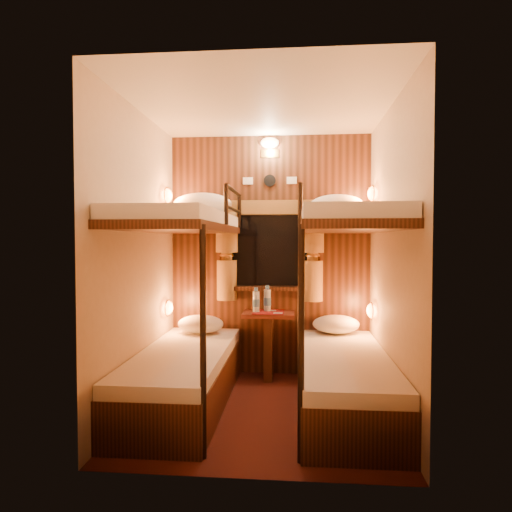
# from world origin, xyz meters

# --- Properties ---
(floor) EXTENTS (2.10, 2.10, 0.00)m
(floor) POSITION_xyz_m (0.00, 0.00, 0.00)
(floor) COLOR #38160F
(floor) RESTS_ON ground
(ceiling) EXTENTS (2.10, 2.10, 0.00)m
(ceiling) POSITION_xyz_m (0.00, 0.00, 2.40)
(ceiling) COLOR silver
(ceiling) RESTS_ON wall_back
(wall_back) EXTENTS (2.40, 0.00, 2.40)m
(wall_back) POSITION_xyz_m (0.00, 1.05, 1.20)
(wall_back) COLOR #C6B293
(wall_back) RESTS_ON floor
(wall_front) EXTENTS (2.40, 0.00, 2.40)m
(wall_front) POSITION_xyz_m (0.00, -1.05, 1.20)
(wall_front) COLOR #C6B293
(wall_front) RESTS_ON floor
(wall_left) EXTENTS (0.00, 2.40, 2.40)m
(wall_left) POSITION_xyz_m (-1.00, 0.00, 1.20)
(wall_left) COLOR #C6B293
(wall_left) RESTS_ON floor
(wall_right) EXTENTS (0.00, 2.40, 2.40)m
(wall_right) POSITION_xyz_m (1.00, 0.00, 1.20)
(wall_right) COLOR #C6B293
(wall_right) RESTS_ON floor
(back_panel) EXTENTS (2.00, 0.03, 2.40)m
(back_panel) POSITION_xyz_m (0.00, 1.04, 1.20)
(back_panel) COLOR black
(back_panel) RESTS_ON floor
(bunk_left) EXTENTS (0.72, 1.90, 1.82)m
(bunk_left) POSITION_xyz_m (-0.65, 0.07, 0.56)
(bunk_left) COLOR black
(bunk_left) RESTS_ON floor
(bunk_right) EXTENTS (0.72, 1.90, 1.82)m
(bunk_right) POSITION_xyz_m (0.65, 0.07, 0.56)
(bunk_right) COLOR black
(bunk_right) RESTS_ON floor
(window) EXTENTS (1.00, 0.12, 0.79)m
(window) POSITION_xyz_m (0.00, 1.00, 1.18)
(window) COLOR black
(window) RESTS_ON back_panel
(curtains) EXTENTS (1.10, 0.22, 1.00)m
(curtains) POSITION_xyz_m (0.00, 0.97, 1.26)
(curtains) COLOR olive
(curtains) RESTS_ON back_panel
(back_fixtures) EXTENTS (0.54, 0.09, 0.48)m
(back_fixtures) POSITION_xyz_m (0.00, 1.00, 2.25)
(back_fixtures) COLOR black
(back_fixtures) RESTS_ON back_panel
(reading_lamps) EXTENTS (2.00, 0.20, 1.25)m
(reading_lamps) POSITION_xyz_m (-0.00, 0.70, 1.24)
(reading_lamps) COLOR orange
(reading_lamps) RESTS_ON wall_left
(table) EXTENTS (0.50, 0.34, 0.66)m
(table) POSITION_xyz_m (0.00, 0.85, 0.41)
(table) COLOR #5A2714
(table) RESTS_ON floor
(bottle_left) EXTENTS (0.07, 0.07, 0.24)m
(bottle_left) POSITION_xyz_m (-0.12, 0.83, 0.75)
(bottle_left) COLOR #99BFE5
(bottle_left) RESTS_ON table
(bottle_right) EXTENTS (0.07, 0.07, 0.26)m
(bottle_right) POSITION_xyz_m (-0.02, 0.89, 0.76)
(bottle_right) COLOR #99BFE5
(bottle_right) RESTS_ON table
(sachet_a) EXTENTS (0.09, 0.07, 0.01)m
(sachet_a) POSITION_xyz_m (0.09, 0.76, 0.65)
(sachet_a) COLOR silver
(sachet_a) RESTS_ON table
(sachet_b) EXTENTS (0.09, 0.08, 0.01)m
(sachet_b) POSITION_xyz_m (0.03, 0.92, 0.65)
(sachet_b) COLOR silver
(sachet_b) RESTS_ON table
(pillow_lower_left) EXTENTS (0.44, 0.32, 0.17)m
(pillow_lower_left) POSITION_xyz_m (-0.65, 0.74, 0.54)
(pillow_lower_left) COLOR white
(pillow_lower_left) RESTS_ON bunk_left
(pillow_lower_right) EXTENTS (0.45, 0.32, 0.18)m
(pillow_lower_right) POSITION_xyz_m (0.65, 0.84, 0.54)
(pillow_lower_right) COLOR white
(pillow_lower_right) RESTS_ON bunk_right
(pillow_upper_left) EXTENTS (0.58, 0.42, 0.23)m
(pillow_upper_left) POSITION_xyz_m (-0.65, 0.84, 1.70)
(pillow_upper_left) COLOR white
(pillow_upper_left) RESTS_ON bunk_left
(pillow_upper_right) EXTENTS (0.51, 0.36, 0.20)m
(pillow_upper_right) POSITION_xyz_m (0.65, 0.81, 1.69)
(pillow_upper_right) COLOR white
(pillow_upper_right) RESTS_ON bunk_right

